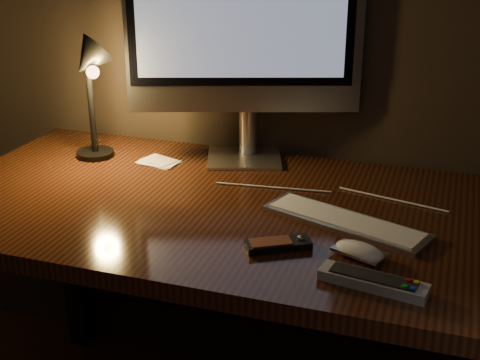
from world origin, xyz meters
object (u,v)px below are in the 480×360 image
(desk, at_px, (275,245))
(mouse, at_px, (359,252))
(monitor, at_px, (244,20))
(tv_remote, at_px, (373,281))
(desk_lamp, at_px, (90,77))
(media_remote, at_px, (278,244))
(keyboard, at_px, (345,221))

(desk, xyz_separation_m, mouse, (0.24, -0.23, 0.14))
(monitor, distance_m, mouse, 0.70)
(tv_remote, distance_m, desk_lamp, 0.94)
(mouse, xyz_separation_m, tv_remote, (0.04, -0.10, 0.00))
(mouse, relative_size, desk_lamp, 0.30)
(media_remote, bearing_deg, monitor, 85.56)
(desk, relative_size, media_remote, 11.62)
(monitor, bearing_deg, desk_lamp, -179.41)
(desk, height_order, keyboard, keyboard)
(tv_remote, bearing_deg, desk, 138.63)
(keyboard, bearing_deg, mouse, -49.67)
(media_remote, bearing_deg, mouse, -24.91)
(monitor, bearing_deg, mouse, -67.83)
(keyboard, height_order, desk_lamp, desk_lamp)
(desk, distance_m, media_remote, 0.29)
(desk, relative_size, desk_lamp, 4.63)
(keyboard, height_order, mouse, mouse)
(keyboard, distance_m, desk_lamp, 0.77)
(tv_remote, bearing_deg, keyboard, 120.50)
(desk, distance_m, desk_lamp, 0.65)
(keyboard, xyz_separation_m, tv_remote, (0.09, -0.24, 0.00))
(media_remote, bearing_deg, desk_lamp, 120.55)
(mouse, height_order, tv_remote, tv_remote)
(media_remote, relative_size, desk_lamp, 0.40)
(mouse, distance_m, media_remote, 0.16)
(desk, bearing_deg, media_remote, -73.44)
(monitor, bearing_deg, keyboard, -61.50)
(keyboard, bearing_deg, desk_lamp, -174.73)
(media_remote, bearing_deg, desk, 76.16)
(keyboard, xyz_separation_m, media_remote, (-0.11, -0.15, 0.00))
(monitor, distance_m, tv_remote, 0.79)
(desk, distance_m, tv_remote, 0.46)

